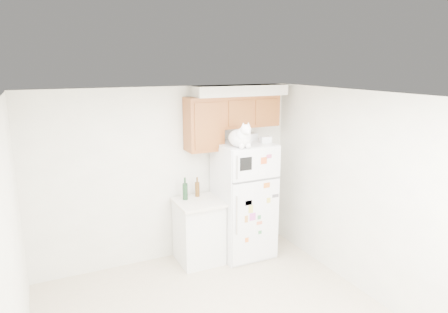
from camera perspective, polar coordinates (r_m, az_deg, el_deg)
room_shell at (r=4.10m, az=0.77°, el=-2.87°), size 3.84×4.04×2.52m
refrigerator at (r=5.90m, az=2.85°, el=-6.17°), size 0.76×0.78×1.70m
base_counter at (r=5.83m, az=-3.62°, el=-10.52°), size 0.64×0.64×0.92m
cat at (r=5.37m, az=2.46°, el=2.75°), size 0.35×0.51×0.36m
storage_box_back at (r=5.89m, az=3.86°, el=2.83°), size 0.22×0.19×0.10m
storage_box_front at (r=5.72m, az=5.93°, el=2.42°), size 0.16×0.13×0.09m
bottle_green at (r=5.67m, az=-5.58°, el=-4.59°), size 0.07×0.07×0.32m
bottle_amber at (r=5.79m, az=-3.84°, el=-4.34°), size 0.07×0.07×0.29m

